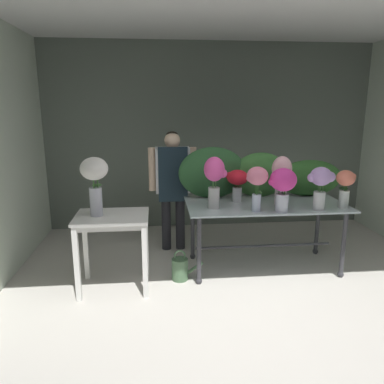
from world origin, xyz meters
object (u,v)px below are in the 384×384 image
object	(u,v)px
display_table_glass	(265,214)
vase_lilac_roses	(321,183)
vase_crimson_stock	(237,181)
vase_magenta_carnations	(283,185)
watering_can	(180,269)
vase_coral_peonies	(345,185)
vase_fuchsia_dahlias	(215,177)
vase_blush_tulips	(281,176)
vase_rosy_lilies	(257,182)
side_table_white	(112,226)
vase_white_roses_tall	(95,178)
florist	(173,179)

from	to	relation	value
display_table_glass	vase_lilac_roses	size ratio (longest dim) A/B	3.89
vase_crimson_stock	vase_magenta_carnations	distance (m)	0.58
vase_magenta_carnations	watering_can	bearing A→B (deg)	174.09
vase_coral_peonies	vase_fuchsia_dahlias	distance (m)	1.41
vase_blush_tulips	vase_rosy_lilies	distance (m)	0.42
side_table_white	vase_white_roses_tall	size ratio (longest dim) A/B	1.35
side_table_white	vase_blush_tulips	xyz separation A→B (m)	(1.84, 0.28, 0.43)
display_table_glass	vase_blush_tulips	xyz separation A→B (m)	(0.15, -0.05, 0.45)
vase_coral_peonies	vase_lilac_roses	bearing A→B (deg)	-170.90
vase_rosy_lilies	vase_coral_peonies	bearing A→B (deg)	2.30
vase_crimson_stock	display_table_glass	bearing A→B (deg)	-18.88
display_table_glass	vase_white_roses_tall	world-z (taller)	vase_white_roses_tall
side_table_white	vase_rosy_lilies	world-z (taller)	vase_rosy_lilies
vase_coral_peonies	vase_lilac_roses	size ratio (longest dim) A/B	0.90
vase_lilac_roses	vase_crimson_stock	xyz separation A→B (m)	(-0.80, 0.42, -0.04)
vase_crimson_stock	watering_can	size ratio (longest dim) A/B	1.06
vase_crimson_stock	vase_blush_tulips	size ratio (longest dim) A/B	0.68
vase_blush_tulips	vase_fuchsia_dahlias	world-z (taller)	vase_fuchsia_dahlias
side_table_white	vase_lilac_roses	xyz separation A→B (m)	(2.18, 0.02, 0.39)
side_table_white	vase_fuchsia_dahlias	xyz separation A→B (m)	(1.07, 0.19, 0.44)
watering_can	vase_crimson_stock	bearing A→B (deg)	25.43
vase_coral_peonies	vase_crimson_stock	size ratio (longest dim) A/B	1.11
vase_lilac_roses	florist	bearing A→B (deg)	146.66
side_table_white	vase_white_roses_tall	world-z (taller)	vase_white_roses_tall
side_table_white	vase_coral_peonies	size ratio (longest dim) A/B	1.92
vase_lilac_roses	vase_blush_tulips	bearing A→B (deg)	142.89
side_table_white	vase_magenta_carnations	world-z (taller)	vase_magenta_carnations
vase_rosy_lilies	side_table_white	bearing A→B (deg)	-178.94
vase_fuchsia_dahlias	vase_white_roses_tall	bearing A→B (deg)	-171.12
vase_rosy_lilies	watering_can	size ratio (longest dim) A/B	1.35
vase_magenta_carnations	vase_coral_peonies	bearing A→B (deg)	5.18
vase_blush_tulips	watering_can	size ratio (longest dim) A/B	1.55
vase_coral_peonies	vase_magenta_carnations	distance (m)	0.72
vase_lilac_roses	vase_blush_tulips	size ratio (longest dim) A/B	0.85
vase_rosy_lilies	vase_fuchsia_dahlias	bearing A→B (deg)	158.82
vase_coral_peonies	vase_magenta_carnations	bearing A→B (deg)	-174.82
vase_magenta_carnations	vase_white_roses_tall	xyz separation A→B (m)	(-1.91, -0.00, 0.11)
vase_lilac_roses	vase_crimson_stock	world-z (taller)	vase_lilac_roses
vase_blush_tulips	watering_can	xyz separation A→B (m)	(-1.14, -0.16, -0.99)
florist	vase_rosy_lilies	size ratio (longest dim) A/B	3.26
watering_can	vase_magenta_carnations	bearing A→B (deg)	-5.91
display_table_glass	florist	size ratio (longest dim) A/B	1.16
vase_white_roses_tall	vase_fuchsia_dahlias	bearing A→B (deg)	8.88
florist	watering_can	world-z (taller)	florist
vase_lilac_roses	watering_can	size ratio (longest dim) A/B	1.31
side_table_white	vase_coral_peonies	xyz separation A→B (m)	(2.48, 0.07, 0.36)
vase_fuchsia_dahlias	vase_rosy_lilies	size ratio (longest dim) A/B	1.18
display_table_glass	vase_coral_peonies	size ratio (longest dim) A/B	4.33
display_table_glass	vase_magenta_carnations	distance (m)	0.53
vase_lilac_roses	vase_blush_tulips	distance (m)	0.43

